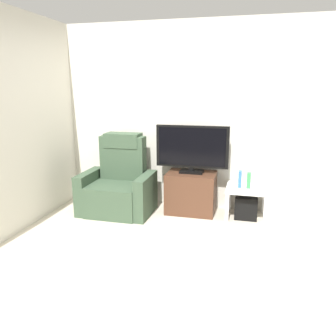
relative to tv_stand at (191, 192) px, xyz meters
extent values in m
plane|color=beige|center=(-0.06, -0.83, -0.28)|extent=(6.40, 6.40, 0.00)
cube|color=beige|center=(-0.06, 0.30, 1.02)|extent=(6.40, 0.06, 2.60)
cube|color=beige|center=(-1.94, -0.83, 1.02)|extent=(0.06, 4.48, 2.60)
cube|color=#4C2D1E|center=(0.00, 0.00, 0.00)|extent=(0.67, 0.47, 0.56)
cube|color=black|center=(0.00, -0.22, 0.11)|extent=(0.62, 0.02, 0.02)
cube|color=black|center=(0.00, -0.17, 0.15)|extent=(0.34, 0.11, 0.04)
cube|color=black|center=(0.00, 0.02, 0.30)|extent=(0.32, 0.20, 0.03)
cube|color=black|center=(0.00, 0.02, 0.34)|extent=(0.06, 0.04, 0.05)
cube|color=black|center=(0.00, 0.02, 0.65)|extent=(0.99, 0.05, 0.57)
cube|color=black|center=(0.00, 0.00, 0.65)|extent=(0.91, 0.01, 0.51)
cube|color=#384C38|center=(-1.00, -0.26, -0.07)|extent=(0.70, 0.72, 0.42)
cube|color=#384C38|center=(-1.00, 0.01, 0.45)|extent=(0.64, 0.20, 0.62)
cube|color=#384C38|center=(-1.00, 0.03, 0.70)|extent=(0.50, 0.26, 0.20)
cube|color=#384C38|center=(-1.42, -0.26, 0.00)|extent=(0.14, 0.68, 0.56)
cube|color=#384C38|center=(-0.58, -0.26, 0.00)|extent=(0.14, 0.68, 0.56)
cube|color=white|center=(0.76, -0.03, 0.12)|extent=(0.54, 0.54, 0.04)
cube|color=white|center=(0.52, -0.26, -0.09)|extent=(0.04, 0.04, 0.39)
cube|color=white|center=(1.00, -0.26, -0.09)|extent=(0.04, 0.04, 0.39)
cube|color=white|center=(0.52, 0.21, -0.09)|extent=(0.04, 0.04, 0.39)
cube|color=white|center=(1.00, 0.21, -0.09)|extent=(0.04, 0.04, 0.39)
cube|color=black|center=(0.76, -0.03, -0.14)|extent=(0.29, 0.29, 0.29)
cube|color=#3366B2|center=(0.66, -0.05, 0.25)|extent=(0.04, 0.10, 0.22)
cube|color=white|center=(0.70, -0.05, 0.23)|extent=(0.04, 0.13, 0.18)
cube|color=#388C4C|center=(0.77, -0.05, 0.24)|extent=(0.05, 0.10, 0.20)
cube|color=white|center=(0.90, -0.02, 0.27)|extent=(0.07, 0.20, 0.25)
camera|label=1|loc=(0.75, -4.39, 1.43)|focal=35.68mm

